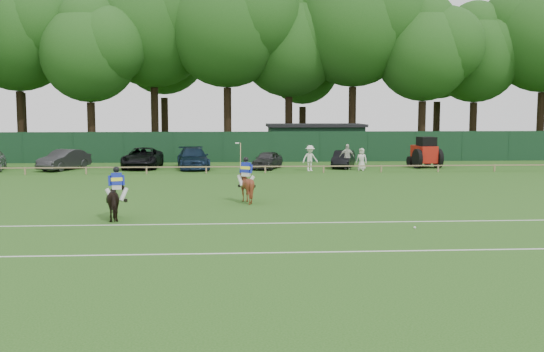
{
  "coord_description": "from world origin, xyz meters",
  "views": [
    {
      "loc": [
        -1.29,
        -24.98,
        4.39
      ],
      "look_at": [
        0.5,
        3.0,
        1.4
      ],
      "focal_mm": 42.0,
      "sensor_mm": 36.0,
      "label": 1
    }
  ],
  "objects": [
    {
      "name": "pitch_lines",
      "position": [
        0.0,
        -3.5,
        0.01
      ],
      "size": [
        60.0,
        5.1,
        0.01
      ],
      "color": "silver",
      "rests_on": "ground"
    },
    {
      "name": "rider_chestnut",
      "position": [
        -0.63,
        4.54,
        1.49
      ],
      "size": [
        0.89,
        0.79,
        2.05
      ],
      "rotation": [
        0.0,
        0.0,
        2.69
      ],
      "color": "silver",
      "rests_on": "ground"
    },
    {
      "name": "sedan_grey",
      "position": [
        -13.27,
        21.25,
        0.72
      ],
      "size": [
        3.16,
        4.64,
        1.45
      ],
      "primitive_type": "imported",
      "rotation": [
        0.0,
        0.0,
        -0.41
      ],
      "color": "#2C2C2E",
      "rests_on": "ground"
    },
    {
      "name": "ground",
      "position": [
        0.0,
        0.0,
        0.0
      ],
      "size": [
        160.0,
        160.0,
        0.0
      ],
      "primitive_type": "plane",
      "color": "#1E4C14",
      "rests_on": "ground"
    },
    {
      "name": "perimeter_fence",
      "position": [
        0.0,
        27.0,
        1.25
      ],
      "size": [
        92.08,
        0.08,
        2.5
      ],
      "color": "#14351E",
      "rests_on": "ground"
    },
    {
      "name": "tree_row",
      "position": [
        2.0,
        35.0,
        0.0
      ],
      "size": [
        96.0,
        12.0,
        21.0
      ],
      "primitive_type": null,
      "color": "#26561C",
      "rests_on": "ground"
    },
    {
      "name": "polo_ball",
      "position": [
        5.39,
        -2.44,
        0.04
      ],
      "size": [
        0.09,
        0.09,
        0.09
      ],
      "primitive_type": "sphere",
      "color": "silver",
      "rests_on": "ground"
    },
    {
      "name": "horse_chestnut",
      "position": [
        -0.62,
        4.55,
        0.78
      ],
      "size": [
        1.74,
        1.81,
        1.55
      ],
      "primitive_type": "imported",
      "rotation": [
        0.0,
        0.0,
        2.69
      ],
      "color": "maroon",
      "rests_on": "ground"
    },
    {
      "name": "spectator_right",
      "position": [
        7.92,
        19.44,
        0.79
      ],
      "size": [
        0.92,
        0.8,
        1.58
      ],
      "primitive_type": "imported",
      "rotation": [
        0.0,
        0.0,
        -0.47
      ],
      "color": "silver",
      "rests_on": "ground"
    },
    {
      "name": "suv_black",
      "position": [
        -7.84,
        22.18,
        0.75
      ],
      "size": [
        2.64,
        5.46,
        1.5
      ],
      "primitive_type": "imported",
      "rotation": [
        0.0,
        0.0,
        -0.03
      ],
      "color": "black",
      "rests_on": "ground"
    },
    {
      "name": "rider_dark",
      "position": [
        -5.82,
        0.22,
        1.47
      ],
      "size": [
        0.93,
        0.5,
        1.41
      ],
      "rotation": [
        0.0,
        0.0,
        3.41
      ],
      "color": "silver",
      "rests_on": "ground"
    },
    {
      "name": "spectator_mid",
      "position": [
        7.04,
        20.36,
        0.91
      ],
      "size": [
        1.09,
        0.49,
        1.82
      ],
      "primitive_type": "imported",
      "rotation": [
        0.0,
        0.0,
        -0.05
      ],
      "color": "silver",
      "rests_on": "ground"
    },
    {
      "name": "estate_black",
      "position": [
        7.0,
        21.63,
        0.63
      ],
      "size": [
        2.42,
        4.04,
        1.26
      ],
      "primitive_type": "imported",
      "rotation": [
        0.0,
        0.0,
        -0.31
      ],
      "color": "black",
      "rests_on": "ground"
    },
    {
      "name": "utility_shed",
      "position": [
        6.0,
        30.0,
        1.54
      ],
      "size": [
        8.4,
        4.4,
        3.04
      ],
      "color": "#14331E",
      "rests_on": "ground"
    },
    {
      "name": "tractor",
      "position": [
        13.08,
        21.35,
        1.08
      ],
      "size": [
        2.1,
        2.9,
        2.29
      ],
      "rotation": [
        0.0,
        0.0,
        0.11
      ],
      "color": "#B51B10",
      "rests_on": "ground"
    },
    {
      "name": "pitch_rail",
      "position": [
        0.0,
        18.0,
        0.45
      ],
      "size": [
        62.1,
        0.1,
        0.5
      ],
      "color": "#997F5B",
      "rests_on": "ground"
    },
    {
      "name": "horse_dark",
      "position": [
        -5.82,
        0.23,
        0.76
      ],
      "size": [
        1.28,
        1.96,
        1.53
      ],
      "primitive_type": "imported",
      "rotation": [
        0.0,
        0.0,
        3.41
      ],
      "color": "black",
      "rests_on": "ground"
    },
    {
      "name": "hatch_grey",
      "position": [
        1.31,
        21.1,
        0.64
      ],
      "size": [
        2.74,
        4.06,
        1.28
      ],
      "primitive_type": "imported",
      "rotation": [
        0.0,
        0.0,
        -0.36
      ],
      "color": "#333235",
      "rests_on": "ground"
    },
    {
      "name": "spectator_left",
      "position": [
        4.22,
        19.25,
        0.9
      ],
      "size": [
        1.32,
        1.01,
        1.8
      ],
      "primitive_type": "imported",
      "rotation": [
        0.0,
        0.0,
        0.32
      ],
      "color": "silver",
      "rests_on": "ground"
    },
    {
      "name": "sedan_navy",
      "position": [
        -4.09,
        21.5,
        0.76
      ],
      "size": [
        2.81,
        5.49,
        1.53
      ],
      "primitive_type": "imported",
      "rotation": [
        0.0,
        0.0,
        0.13
      ],
      "color": "#112137",
      "rests_on": "ground"
    }
  ]
}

